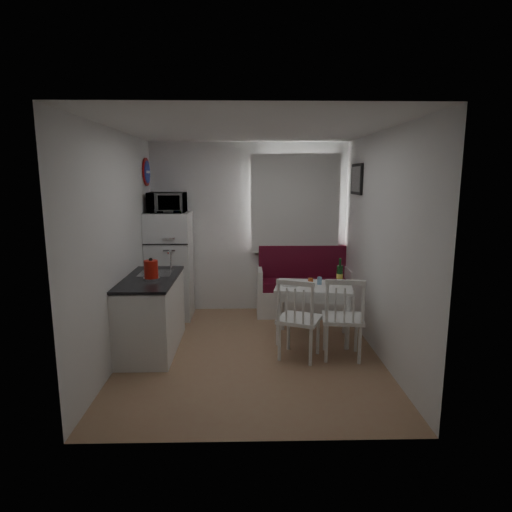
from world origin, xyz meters
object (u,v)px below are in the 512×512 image
at_px(chair_left, 301,311).
at_px(chair_right, 345,310).
at_px(kitchen_counter, 152,313).
at_px(fridge, 170,265).
at_px(wine_bottle, 340,271).
at_px(kettle, 151,270).
at_px(microwave, 167,203).
at_px(dining_table, 314,291).
at_px(bench, 304,291).

distance_m(chair_left, chair_right, 0.50).
bearing_deg(kitchen_counter, fridge, 89.10).
xyz_separation_m(chair_right, wine_bottle, (0.10, 0.77, 0.28)).
xyz_separation_m(fridge, kettle, (0.03, -1.38, 0.24)).
bearing_deg(chair_right, microwave, 152.46).
bearing_deg(wine_bottle, fridge, 159.74).
bearing_deg(dining_table, bench, 98.68).
bearing_deg(microwave, wine_bottle, -19.17).
bearing_deg(wine_bottle, dining_table, -164.05).
xyz_separation_m(chair_left, microwave, (-1.74, 1.58, 1.12)).
distance_m(microwave, kettle, 1.50).
bearing_deg(bench, fridge, -176.78).
height_order(chair_right, fridge, fridge).
bearing_deg(kettle, microwave, 91.29).
relative_size(chair_right, fridge, 0.33).
relative_size(kitchen_counter, microwave, 2.51).
height_order(bench, fridge, fridge).
bearing_deg(dining_table, kettle, -157.94).
bearing_deg(wine_bottle, kettle, -167.33).
bearing_deg(fridge, dining_table, -25.83).
height_order(fridge, kettle, fridge).
relative_size(kitchen_counter, bench, 0.91).
relative_size(fridge, wine_bottle, 4.74).
relative_size(kitchen_counter, kettle, 5.18).
xyz_separation_m(chair_left, chair_right, (0.50, -0.00, 0.01)).
bearing_deg(chair_right, chair_left, -172.40).
bearing_deg(bench, kitchen_counter, -146.30).
distance_m(bench, dining_table, 1.12).
relative_size(microwave, kettle, 2.06).
distance_m(dining_table, fridge, 2.22).
bearing_deg(kettle, kitchen_counter, 109.47).
bearing_deg(chair_left, dining_table, 92.45).
bearing_deg(bench, kettle, -142.99).
distance_m(dining_table, chair_left, 0.72).
bearing_deg(fridge, chair_left, -43.16).
xyz_separation_m(bench, dining_table, (-0.02, -1.08, 0.29)).
height_order(kitchen_counter, bench, kitchen_counter).
height_order(chair_left, kettle, kettle).
relative_size(bench, kettle, 5.68).
xyz_separation_m(chair_left, fridge, (-1.74, 1.63, 0.19)).
distance_m(dining_table, chair_right, 0.72).
bearing_deg(fridge, kitchen_counter, -90.90).
distance_m(bench, kettle, 2.58).
relative_size(dining_table, kettle, 4.16).
bearing_deg(kitchen_counter, chair_left, -12.47).
bearing_deg(microwave, kettle, -88.71).
bearing_deg(fridge, wine_bottle, -20.26).
height_order(kitchen_counter, fridge, fridge).
xyz_separation_m(chair_left, wine_bottle, (0.60, 0.77, 0.29)).
distance_m(chair_right, wine_bottle, 0.83).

